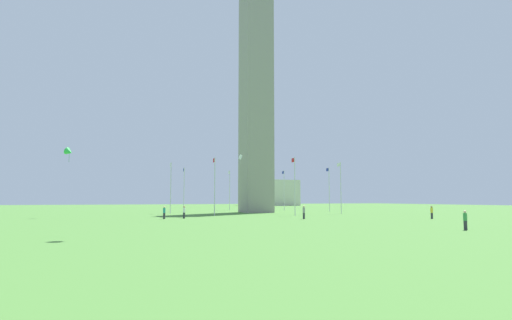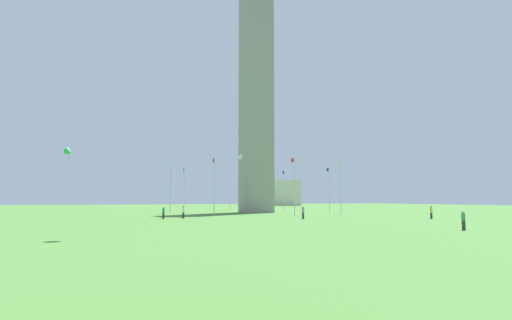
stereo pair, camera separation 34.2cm
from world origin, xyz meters
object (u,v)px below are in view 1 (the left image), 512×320
Objects in this scene: kite_white_box at (240,157)px; person_gray_shirt at (304,212)px; flagpole_ne at (184,188)px; obelisk_monument at (256,87)px; flagpole_se at (215,184)px; person_green_shirt at (465,220)px; person_yellow_shirt at (432,212)px; flagpole_s at (295,184)px; person_white_shirt at (184,212)px; distant_building at (268,193)px; flagpole_n at (230,189)px; person_teal_shirt at (164,213)px; kite_green_delta at (69,152)px; flagpole_sw at (341,186)px; flagpole_w at (329,187)px; flagpole_e at (171,186)px; flagpole_nw at (284,189)px.

person_gray_shirt is at bearing -174.92° from kite_white_box.
obelisk_monument is at bearing -135.13° from flagpole_ne.
person_green_shirt is at bearing -162.70° from flagpole_se.
flagpole_se reaches higher than person_yellow_shirt.
person_yellow_shirt is (-15.78, -12.48, -4.21)m from flagpole_s.
person_white_shirt is 116.61m from distant_building.
kite_white_box is at bearing 138.90° from obelisk_monument.
distant_building is at bearing -30.29° from flagpole_n.
person_green_shirt is (-60.86, -11.59, -4.23)m from flagpole_ne.
person_teal_shirt is 17.88m from kite_green_delta.
flagpole_se is 23.66m from flagpole_sw.
flagpole_ne is 30.91m from flagpole_w.
flagpole_se is 9.75m from kite_white_box.
flagpole_e is 33.45m from flagpole_w.
flagpole_e is (0.05, 16.73, -20.08)m from obelisk_monument.
person_green_shirt is at bearing -163.29° from person_gray_shirt.
person_gray_shirt is at bearing 133.54° from flagpole_sw.
obelisk_monument is 38.12m from kite_green_delta.
kite_white_box reaches higher than flagpole_n.
kite_green_delta reaches higher than person_teal_shirt.
distant_building is (65.71, -38.38, 0.01)m from flagpole_n.
flagpole_sw is at bearing 157.50° from flagpole_w.
distant_building is (70.61, -26.55, 0.01)m from flagpole_nw.
flagpole_se is 33.45m from flagpole_nw.
kite_white_box reaches higher than flagpole_nw.
person_gray_shirt is 18.60m from person_teal_shirt.
flagpole_w is 33.82m from person_gray_shirt.
kite_white_box is at bearing 72.58° from flagpole_sw.
person_yellow_shirt is 1.02× the size of kite_white_box.
flagpole_e is at bearing 157.50° from flagpole_ne.
kite_white_box is (26.12, 18.00, 9.29)m from person_yellow_shirt.
obelisk_monument reaches higher than kite_green_delta.
flagpole_ne is 30.93m from kite_green_delta.
flagpole_se is 5.52× the size of kite_white_box.
person_white_shirt is at bearing 175.47° from flagpole_e.
person_gray_shirt reaches higher than person_yellow_shirt.
flagpole_sw reaches higher than person_teal_shirt.
flagpole_w is (11.83, -4.90, 0.00)m from flagpole_sw.
flagpole_se is at bearing -20.08° from person_teal_shirt.
flagpole_s is (-16.73, -16.73, 0.00)m from flagpole_e.
person_teal_shirt is at bearing 167.80° from flagpole_e.
kite_white_box is at bearing 12.95° from person_gray_shirt.
flagpole_sw reaches higher than person_green_shirt.
flagpole_sw reaches higher than person_yellow_shirt.
obelisk_monument is at bearing 135.13° from flagpole_nw.
distant_building reaches higher than flagpole_ne.
distant_building is at bearing -20.61° from flagpole_nw.
person_yellow_shirt is (-5.89, -16.20, -0.03)m from person_gray_shirt.
person_teal_shirt is (-19.65, 37.70, -4.23)m from flagpole_w.
obelisk_monument reaches higher than kite_white_box.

